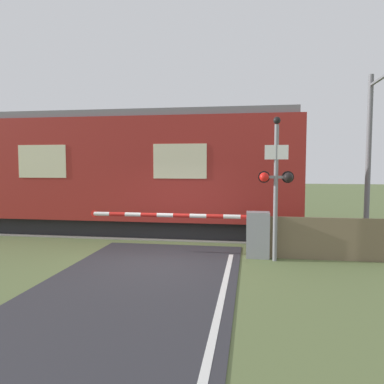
% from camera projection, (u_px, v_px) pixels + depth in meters
% --- Properties ---
extents(ground_plane, '(80.00, 80.00, 0.00)m').
position_uv_depth(ground_plane, '(159.00, 262.00, 9.42)').
color(ground_plane, '#5B6B3D').
extents(track_bed, '(36.00, 3.20, 0.13)m').
position_uv_depth(track_bed, '(187.00, 232.00, 13.47)').
color(track_bed, gray).
rests_on(track_bed, ground_plane).
extents(train, '(17.01, 3.16, 4.25)m').
position_uv_depth(train, '(65.00, 172.00, 14.04)').
color(train, black).
rests_on(train, ground_plane).
extents(crossing_barrier, '(4.96, 0.44, 1.21)m').
position_uv_depth(crossing_barrier, '(245.00, 232.00, 9.92)').
color(crossing_barrier, gray).
rests_on(crossing_barrier, ground_plane).
extents(signal_post, '(0.89, 0.26, 3.65)m').
position_uv_depth(signal_post, '(276.00, 180.00, 9.40)').
color(signal_post, gray).
rests_on(signal_post, ground_plane).
extents(catenary_pole, '(0.20, 1.90, 5.85)m').
position_uv_depth(catenary_pole, '(369.00, 148.00, 14.23)').
color(catenary_pole, slate).
rests_on(catenary_pole, ground_plane).
extents(roadside_fence, '(3.40, 0.06, 1.10)m').
position_uv_depth(roadside_fence, '(325.00, 239.00, 9.61)').
color(roadside_fence, '#726047').
rests_on(roadside_fence, ground_plane).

